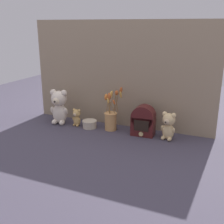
{
  "coord_description": "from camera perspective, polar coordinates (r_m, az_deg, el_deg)",
  "views": [
    {
      "loc": [
        0.78,
        -1.77,
        0.76
      ],
      "look_at": [
        0.0,
        0.02,
        0.15
      ],
      "focal_mm": 45.0,
      "sensor_mm": 36.0,
      "label": 1
    }
  ],
  "objects": [
    {
      "name": "teddy_bear_large",
      "position": [
        2.24,
        -10.69,
        1.2
      ],
      "size": [
        0.15,
        0.14,
        0.28
      ],
      "color": "beige",
      "rests_on": "ground"
    },
    {
      "name": "teddy_bear_medium",
      "position": [
        1.94,
        11.38,
        -2.69
      ],
      "size": [
        0.11,
        0.1,
        0.2
      ],
      "color": "#DBBC84",
      "rests_on": "ground"
    },
    {
      "name": "flower_vase",
      "position": [
        2.08,
        -0.21,
        -1.0
      ],
      "size": [
        0.14,
        0.14,
        0.33
      ],
      "color": "tan",
      "rests_on": "ground"
    },
    {
      "name": "vintage_radio",
      "position": [
        1.99,
        6.37,
        -1.81
      ],
      "size": [
        0.16,
        0.11,
        0.22
      ],
      "color": "#4C1919",
      "rests_on": "ground"
    },
    {
      "name": "backdrop_wall",
      "position": [
        2.12,
        1.6,
        7.56
      ],
      "size": [
        1.44,
        0.02,
        0.79
      ],
      "color": "gray",
      "rests_on": "ground"
    },
    {
      "name": "ground_plane",
      "position": [
        2.08,
        -0.22,
        -4.0
      ],
      "size": [
        4.0,
        4.0,
        0.0
      ],
      "primitive_type": "plane",
      "color": "#3D3847"
    },
    {
      "name": "decorative_tin_tall",
      "position": [
        2.15,
        -4.58,
        -2.46
      ],
      "size": [
        0.11,
        0.11,
        0.06
      ],
      "color": "beige",
      "rests_on": "ground"
    },
    {
      "name": "teddy_bear_small",
      "position": [
        2.19,
        -7.2,
        -1.02
      ],
      "size": [
        0.07,
        0.07,
        0.14
      ],
      "color": "tan",
      "rests_on": "ground"
    }
  ]
}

